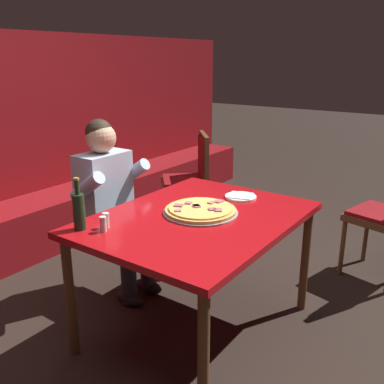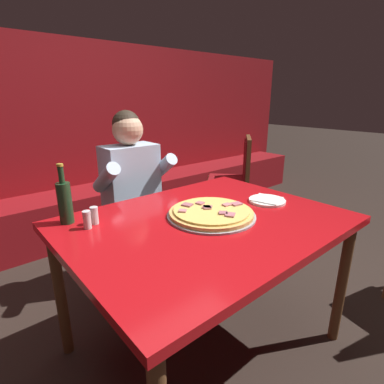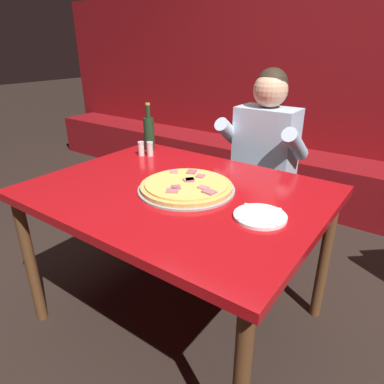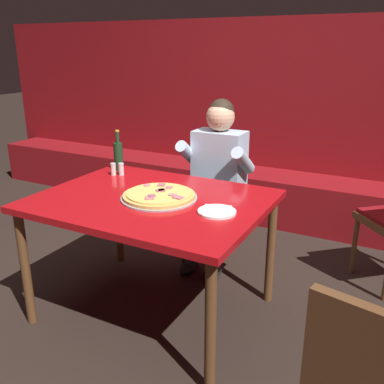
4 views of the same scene
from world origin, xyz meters
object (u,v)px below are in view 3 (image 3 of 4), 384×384
object	(u,v)px
main_dining_table	(177,203)
pizza	(186,186)
shaker_oregano	(150,150)
plate_white_paper	(260,216)
shaker_black_pepper	(141,149)
beer_bottle	(149,132)
diner_seated_blue_shirt	(259,162)

from	to	relation	value
main_dining_table	pizza	world-z (taller)	pizza
shaker_oregano	main_dining_table	bearing A→B (deg)	-34.47
plate_white_paper	shaker_black_pepper	size ratio (longest dim) A/B	2.44
plate_white_paper	beer_bottle	xyz separation A→B (m)	(-0.99, 0.45, 0.10)
shaker_oregano	shaker_black_pepper	xyz separation A→B (m)	(-0.05, -0.03, 0.00)
plate_white_paper	shaker_oregano	size ratio (longest dim) A/B	2.44
main_dining_table	shaker_oregano	xyz separation A→B (m)	(-0.44, 0.31, 0.11)
shaker_black_pepper	diner_seated_blue_shirt	bearing A→B (deg)	41.86
plate_white_paper	main_dining_table	bearing A→B (deg)	174.82
shaker_black_pepper	shaker_oregano	bearing A→B (deg)	30.51
plate_white_paper	beer_bottle	distance (m)	1.09
main_dining_table	plate_white_paper	world-z (taller)	plate_white_paper
pizza	beer_bottle	bearing A→B (deg)	146.12
pizza	beer_bottle	xyz separation A→B (m)	(-0.59, 0.40, 0.09)
plate_white_paper	diner_seated_blue_shirt	bearing A→B (deg)	115.58
plate_white_paper	shaker_black_pepper	distance (m)	0.99
shaker_oregano	diner_seated_blue_shirt	bearing A→B (deg)	42.76
pizza	plate_white_paper	distance (m)	0.40
shaker_black_pepper	main_dining_table	bearing A→B (deg)	-29.43
pizza	beer_bottle	size ratio (longest dim) A/B	1.55
shaker_oregano	beer_bottle	bearing A→B (deg)	133.32
plate_white_paper	shaker_black_pepper	bearing A→B (deg)	161.29
pizza	shaker_black_pepper	distance (m)	0.60
plate_white_paper	pizza	bearing A→B (deg)	172.51
shaker_oregano	shaker_black_pepper	bearing A→B (deg)	-149.49
main_dining_table	beer_bottle	xyz separation A→B (m)	(-0.54, 0.41, 0.19)
shaker_oregano	diner_seated_blue_shirt	world-z (taller)	diner_seated_blue_shirt
diner_seated_blue_shirt	shaker_oregano	bearing A→B (deg)	-137.24
main_dining_table	beer_bottle	distance (m)	0.70
main_dining_table	shaker_oregano	world-z (taller)	shaker_oregano
plate_white_paper	shaker_black_pepper	world-z (taller)	shaker_black_pepper
pizza	shaker_oregano	size ratio (longest dim) A/B	5.27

